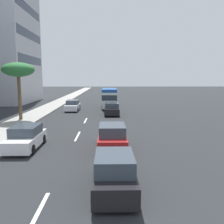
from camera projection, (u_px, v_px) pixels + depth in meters
name	position (u px, v px, depth m)	size (l,w,h in m)	color
ground_plane	(90.00, 111.00, 33.85)	(198.00, 198.00, 0.00)	#26282B
sidewalk_right	(42.00, 111.00, 33.71)	(162.00, 3.31, 0.15)	#9E9B93
lane_stripe_near	(37.00, 215.00, 8.22)	(3.20, 0.16, 0.01)	silver
lane_stripe_mid	(78.00, 136.00, 19.42)	(3.20, 0.16, 0.01)	silver
lane_stripe_far	(86.00, 121.00, 26.51)	(3.20, 0.16, 0.01)	silver
minibus_lead	(109.00, 98.00, 37.22)	(6.38, 2.39, 3.10)	silver
car_second	(114.00, 173.00, 9.96)	(4.07, 1.81, 1.65)	black
car_third	(112.00, 109.00, 30.54)	(4.19, 1.94, 1.59)	black
car_fourth	(112.00, 137.00, 15.84)	(4.25, 1.93, 1.71)	#A51E1E
car_fifth	(26.00, 138.00, 15.98)	(4.17, 1.90, 1.56)	white
car_sixth	(73.00, 106.00, 34.43)	(4.29, 1.89, 1.56)	white
palm_tree	(18.00, 71.00, 25.84)	(3.52, 3.52, 6.35)	brown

